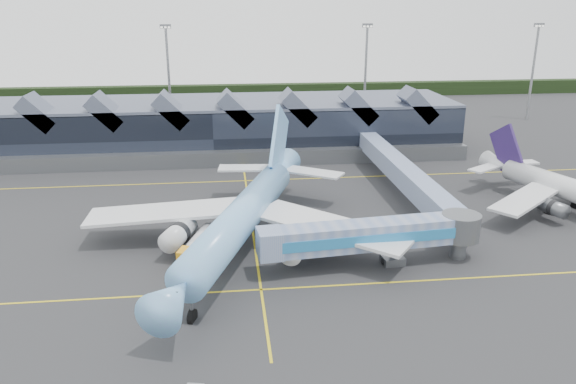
{
  "coord_description": "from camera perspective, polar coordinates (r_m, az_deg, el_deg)",
  "views": [
    {
      "loc": [
        -2.98,
        -57.31,
        26.84
      ],
      "look_at": [
        4.4,
        6.94,
        5.0
      ],
      "focal_mm": 35.0,
      "sensor_mm": 36.0,
      "label": 1
    }
  ],
  "objects": [
    {
      "name": "ground",
      "position": [
        63.35,
        -3.26,
        -6.44
      ],
      "size": [
        260.0,
        260.0,
        0.0
      ],
      "primitive_type": "plane",
      "color": "#2B2C2E",
      "rests_on": "ground"
    },
    {
      "name": "taxi_stripes",
      "position": [
        72.52,
        -3.74,
        -3.1
      ],
      "size": [
        120.0,
        60.0,
        0.01
      ],
      "color": "yellow",
      "rests_on": "ground"
    },
    {
      "name": "tree_line_far",
      "position": [
        169.17,
        -5.56,
        10.13
      ],
      "size": [
        260.0,
        4.0,
        4.0
      ],
      "primitive_type": "cube",
      "color": "black",
      "rests_on": "ground"
    },
    {
      "name": "terminal",
      "position": [
        106.96,
        -7.58,
        6.65
      ],
      "size": [
        90.0,
        22.25,
        12.52
      ],
      "color": "black",
      "rests_on": "ground"
    },
    {
      "name": "light_masts",
      "position": [
        123.32,
        4.81,
        11.91
      ],
      "size": [
        132.4,
        42.56,
        22.45
      ],
      "color": "gray",
      "rests_on": "ground"
    },
    {
      "name": "main_airliner",
      "position": [
        63.9,
        -4.36,
        -2.15
      ],
      "size": [
        36.59,
        43.05,
        14.27
      ],
      "rotation": [
        0.0,
        0.0,
        -0.34
      ],
      "color": "#77C8F1",
      "rests_on": "ground"
    },
    {
      "name": "regional_jet",
      "position": [
        84.06,
        26.27,
        0.39
      ],
      "size": [
        26.11,
        29.23,
        10.28
      ],
      "rotation": [
        0.0,
        0.0,
        0.33
      ],
      "color": "silver",
      "rests_on": "ground"
    },
    {
      "name": "jet_bridge",
      "position": [
        60.53,
        9.8,
        -4.3
      ],
      "size": [
        24.61,
        5.92,
        5.2
      ],
      "rotation": [
        0.0,
        0.0,
        0.1
      ],
      "color": "#6980AF",
      "rests_on": "ground"
    },
    {
      "name": "fuel_truck",
      "position": [
        62.4,
        -8.93,
        -5.38
      ],
      "size": [
        4.43,
        8.82,
        2.96
      ],
      "rotation": [
        0.0,
        0.0,
        -0.29
      ],
      "color": "black",
      "rests_on": "ground"
    }
  ]
}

